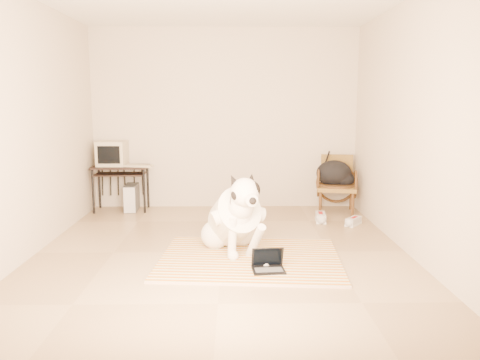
{
  "coord_description": "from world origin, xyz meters",
  "views": [
    {
      "loc": [
        0.13,
        -4.88,
        1.62
      ],
      "look_at": [
        0.2,
        -0.09,
        0.81
      ],
      "focal_mm": 35.0,
      "sensor_mm": 36.0,
      "label": 1
    }
  ],
  "objects_px": {
    "backpack": "(336,174)",
    "laptop": "(268,265)",
    "crt_monitor": "(112,153)",
    "rattan_chair": "(336,184)",
    "computer_desk": "(120,172)",
    "pc_tower": "(132,198)",
    "dog": "(234,219)"
  },
  "relations": [
    {
      "from": "laptop",
      "to": "crt_monitor",
      "type": "relative_size",
      "value": 0.79
    },
    {
      "from": "pc_tower",
      "to": "rattan_chair",
      "type": "distance_m",
      "value": 3.05
    },
    {
      "from": "crt_monitor",
      "to": "pc_tower",
      "type": "relative_size",
      "value": 0.96
    },
    {
      "from": "laptop",
      "to": "backpack",
      "type": "height_order",
      "value": "backpack"
    },
    {
      "from": "backpack",
      "to": "computer_desk",
      "type": "bearing_deg",
      "value": 178.2
    },
    {
      "from": "laptop",
      "to": "backpack",
      "type": "distance_m",
      "value": 2.8
    },
    {
      "from": "laptop",
      "to": "rattan_chair",
      "type": "height_order",
      "value": "rattan_chair"
    },
    {
      "from": "computer_desk",
      "to": "rattan_chair",
      "type": "height_order",
      "value": "rattan_chair"
    },
    {
      "from": "computer_desk",
      "to": "pc_tower",
      "type": "height_order",
      "value": "computer_desk"
    },
    {
      "from": "crt_monitor",
      "to": "rattan_chair",
      "type": "height_order",
      "value": "crt_monitor"
    },
    {
      "from": "computer_desk",
      "to": "backpack",
      "type": "bearing_deg",
      "value": -1.8
    },
    {
      "from": "laptop",
      "to": "crt_monitor",
      "type": "distance_m",
      "value": 3.49
    },
    {
      "from": "backpack",
      "to": "laptop",
      "type": "bearing_deg",
      "value": -115.17
    },
    {
      "from": "dog",
      "to": "rattan_chair",
      "type": "distance_m",
      "value": 2.42
    },
    {
      "from": "computer_desk",
      "to": "backpack",
      "type": "xyz_separation_m",
      "value": [
        3.18,
        -0.1,
        -0.02
      ]
    },
    {
      "from": "dog",
      "to": "pc_tower",
      "type": "relative_size",
      "value": 2.73
    },
    {
      "from": "pc_tower",
      "to": "dog",
      "type": "bearing_deg",
      "value": -52.56
    },
    {
      "from": "pc_tower",
      "to": "rattan_chair",
      "type": "height_order",
      "value": "rattan_chair"
    },
    {
      "from": "computer_desk",
      "to": "rattan_chair",
      "type": "bearing_deg",
      "value": -1.94
    },
    {
      "from": "pc_tower",
      "to": "backpack",
      "type": "bearing_deg",
      "value": -1.97
    },
    {
      "from": "crt_monitor",
      "to": "pc_tower",
      "type": "xyz_separation_m",
      "value": [
        0.27,
        -0.05,
        -0.66
      ]
    },
    {
      "from": "laptop",
      "to": "backpack",
      "type": "xyz_separation_m",
      "value": [
        1.17,
        2.5,
        0.48
      ]
    },
    {
      "from": "dog",
      "to": "rattan_chair",
      "type": "relative_size",
      "value": 1.41
    },
    {
      "from": "backpack",
      "to": "rattan_chair",
      "type": "bearing_deg",
      "value": -27.89
    },
    {
      "from": "pc_tower",
      "to": "crt_monitor",
      "type": "bearing_deg",
      "value": 169.16
    },
    {
      "from": "laptop",
      "to": "pc_tower",
      "type": "distance_m",
      "value": 3.2
    },
    {
      "from": "crt_monitor",
      "to": "rattan_chair",
      "type": "relative_size",
      "value": 0.49
    },
    {
      "from": "laptop",
      "to": "crt_monitor",
      "type": "bearing_deg",
      "value": 128.72
    },
    {
      "from": "crt_monitor",
      "to": "dog",
      "type": "bearing_deg",
      "value": -48.69
    },
    {
      "from": "crt_monitor",
      "to": "computer_desk",
      "type": "bearing_deg",
      "value": -24.73
    },
    {
      "from": "computer_desk",
      "to": "dog",
      "type": "bearing_deg",
      "value": -49.89
    },
    {
      "from": "pc_tower",
      "to": "backpack",
      "type": "height_order",
      "value": "backpack"
    }
  ]
}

